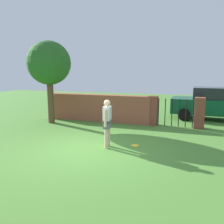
% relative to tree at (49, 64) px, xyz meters
% --- Properties ---
extents(ground_plane, '(40.00, 40.00, 0.00)m').
position_rel_tree_xyz_m(ground_plane, '(3.50, -3.20, -2.91)').
color(ground_plane, '#4C8433').
extents(brick_wall, '(5.60, 0.50, 1.37)m').
position_rel_tree_xyz_m(brick_wall, '(2.00, 1.15, -2.22)').
color(brick_wall, brown).
rests_on(brick_wall, ground).
extents(tree, '(2.11, 2.11, 4.00)m').
position_rel_tree_xyz_m(tree, '(0.00, 0.00, 0.00)').
color(tree, brown).
rests_on(tree, ground).
extents(person, '(0.26, 0.54, 1.62)m').
position_rel_tree_xyz_m(person, '(3.98, -2.71, -2.01)').
color(person, beige).
rests_on(person, ground).
extents(fence_gate, '(2.53, 0.44, 1.40)m').
position_rel_tree_xyz_m(fence_gate, '(5.94, 1.15, -2.21)').
color(fence_gate, brown).
rests_on(fence_gate, ground).
extents(car, '(4.24, 2.00, 1.72)m').
position_rel_tree_xyz_m(car, '(7.70, 3.44, -2.05)').
color(car, '#0C4C2D').
rests_on(car, ground).
extents(frisbee_yellow, '(0.27, 0.27, 0.02)m').
position_rel_tree_xyz_m(frisbee_yellow, '(4.85, -2.29, -2.90)').
color(frisbee_yellow, yellow).
rests_on(frisbee_yellow, ground).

